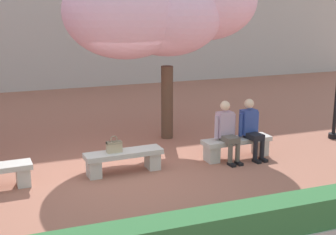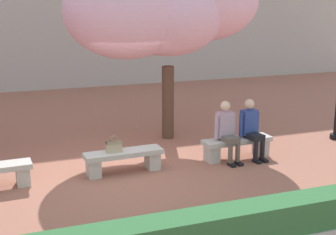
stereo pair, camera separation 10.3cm
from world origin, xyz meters
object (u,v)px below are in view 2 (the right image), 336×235
person_seated_right (251,127)px  handbag (114,146)px  stone_bench_near_west (124,158)px  person_seated_left (227,129)px  cherry_tree_main (163,10)px  stone_bench_center (237,145)px

person_seated_right → handbag: (-3.03, 0.05, -0.12)m
person_seated_right → handbag: person_seated_right is taller
stone_bench_near_west → person_seated_left: (2.26, -0.05, 0.40)m
stone_bench_near_west → person_seated_right: size_ratio=1.23×
handbag → cherry_tree_main: (1.74, 2.00, 2.56)m
handbag → cherry_tree_main: 3.69m
person_seated_left → stone_bench_near_west: bearing=178.6°
person_seated_right → handbag: size_ratio=3.81×
person_seated_right → person_seated_left: bearing=-180.0°
stone_bench_near_west → person_seated_left: person_seated_left is taller
stone_bench_center → person_seated_right: bearing=-10.0°
stone_bench_near_west → handbag: size_ratio=4.67×
person_seated_right → handbag: 3.04m
stone_bench_center → person_seated_right: size_ratio=1.23×
stone_bench_center → person_seated_left: bearing=-169.4°
stone_bench_near_west → person_seated_right: bearing=-1.1°
stone_bench_near_west → stone_bench_center: 2.54m
stone_bench_near_west → handbag: bearing=-178.9°
stone_bench_center → cherry_tree_main: 3.61m
stone_bench_near_west → person_seated_left: size_ratio=1.23×
person_seated_left → person_seated_right: size_ratio=1.00×
handbag → person_seated_right: bearing=-0.9°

